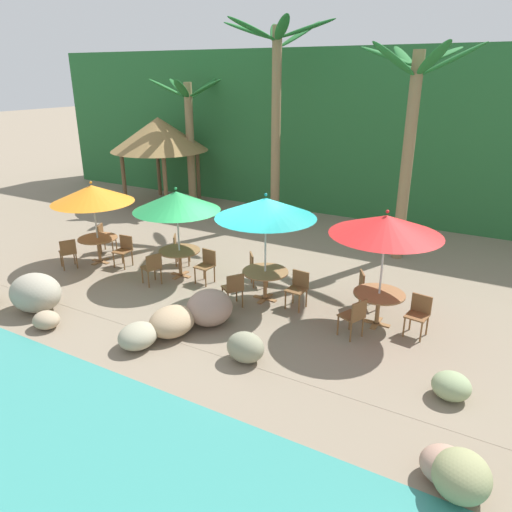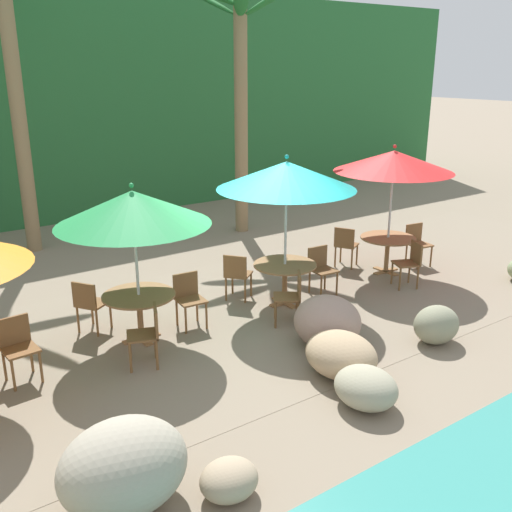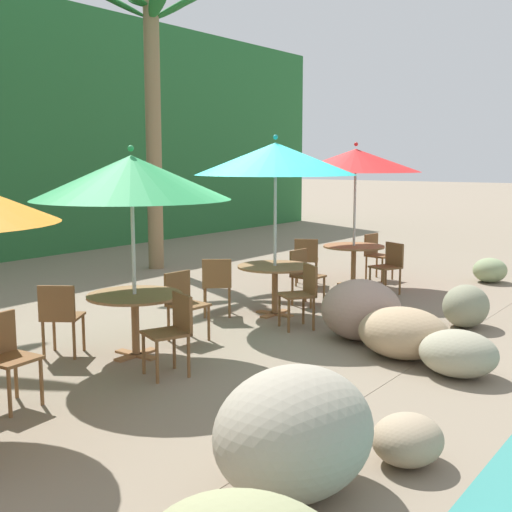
% 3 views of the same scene
% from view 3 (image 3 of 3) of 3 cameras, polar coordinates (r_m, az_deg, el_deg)
% --- Properties ---
extents(ground_plane, '(120.00, 120.00, 0.00)m').
position_cam_3_polar(ground_plane, '(9.21, -0.98, -6.04)').
color(ground_plane, gray).
extents(terrace_deck, '(18.00, 5.20, 0.01)m').
position_cam_3_polar(terrace_deck, '(9.21, -0.98, -6.01)').
color(terrace_deck, gray).
rests_on(terrace_deck, ground).
extents(rock_seawall, '(12.82, 3.17, 0.88)m').
position_cam_3_polar(rock_seawall, '(7.63, 15.74, -6.70)').
color(rock_seawall, '#94976A').
rests_on(rock_seawall, ground).
extents(chair_orange_seaward, '(0.45, 0.46, 0.87)m').
position_cam_3_polar(chair_orange_seaward, '(6.60, -20.80, -7.77)').
color(chair_orange_seaward, brown).
rests_on(chair_orange_seaward, ground).
extents(umbrella_green, '(2.25, 2.25, 2.44)m').
position_cam_3_polar(umbrella_green, '(7.64, -10.66, 6.64)').
color(umbrella_green, silver).
rests_on(umbrella_green, ground).
extents(dining_table_green, '(1.10, 1.10, 0.74)m').
position_cam_3_polar(dining_table_green, '(7.81, -10.38, -4.14)').
color(dining_table_green, olive).
rests_on(dining_table_green, ground).
extents(chair_green_seaward, '(0.45, 0.46, 0.87)m').
position_cam_3_polar(chair_green_seaward, '(8.45, -6.26, -3.82)').
color(chair_green_seaward, brown).
rests_on(chair_green_seaward, ground).
extents(chair_green_inland, '(0.59, 0.59, 0.87)m').
position_cam_3_polar(chair_green_inland, '(7.98, -16.48, -4.82)').
color(chair_green_inland, brown).
rests_on(chair_green_inland, ground).
extents(chair_green_left, '(0.55, 0.55, 0.87)m').
position_cam_3_polar(chair_green_left, '(7.11, -7.12, -6.14)').
color(chair_green_left, brown).
rests_on(chair_green_left, ground).
extents(umbrella_teal, '(2.34, 2.34, 2.63)m').
position_cam_3_polar(umbrella_teal, '(9.59, 1.68, 8.34)').
color(umbrella_teal, silver).
rests_on(umbrella_teal, ground).
extents(dining_table_teal, '(1.10, 1.10, 0.74)m').
position_cam_3_polar(dining_table_teal, '(9.73, 1.64, -1.55)').
color(dining_table_teal, olive).
rests_on(dining_table_teal, ground).
extents(chair_teal_seaward, '(0.45, 0.46, 0.87)m').
position_cam_3_polar(chair_teal_seaward, '(10.47, 4.13, -1.43)').
color(chair_teal_seaward, brown).
rests_on(chair_teal_seaward, ground).
extents(chair_teal_inland, '(0.60, 0.59, 0.87)m').
position_cam_3_polar(chair_teal_inland, '(9.63, -3.38, -2.27)').
color(chair_teal_inland, brown).
rests_on(chair_teal_inland, ground).
extents(chair_teal_left, '(0.59, 0.59, 0.87)m').
position_cam_3_polar(chair_teal_left, '(9.00, 4.03, -3.03)').
color(chair_teal_left, brown).
rests_on(chair_teal_left, ground).
extents(umbrella_red, '(2.31, 2.31, 2.58)m').
position_cam_3_polar(umbrella_red, '(11.98, 8.57, 8.12)').
color(umbrella_red, silver).
rests_on(umbrella_red, ground).
extents(dining_table_red, '(1.10, 1.10, 0.74)m').
position_cam_3_polar(dining_table_red, '(12.09, 8.40, 0.30)').
color(dining_table_red, olive).
rests_on(dining_table_red, ground).
extents(chair_red_seaward, '(0.47, 0.48, 0.87)m').
position_cam_3_polar(chair_red_seaward, '(12.85, 10.26, 0.27)').
color(chair_red_seaward, brown).
rests_on(chair_red_seaward, ground).
extents(chair_red_inland, '(0.58, 0.57, 0.87)m').
position_cam_3_polar(chair_red_inland, '(12.03, 4.35, -0.17)').
color(chair_red_inland, brown).
rests_on(chair_red_inland, ground).
extents(chair_red_left, '(0.56, 0.56, 0.87)m').
position_cam_3_polar(chair_red_left, '(11.53, 11.39, -0.67)').
color(chair_red_left, brown).
rests_on(chair_red_left, ground).
extents(palm_tree_third, '(3.30, 3.00, 5.91)m').
position_cam_3_polar(palm_tree_third, '(14.12, -8.96, 15.14)').
color(palm_tree_third, olive).
rests_on(palm_tree_third, ground).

